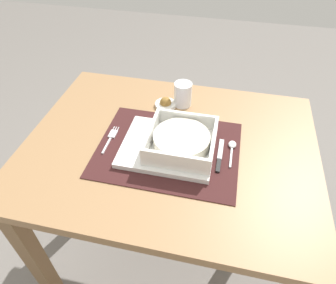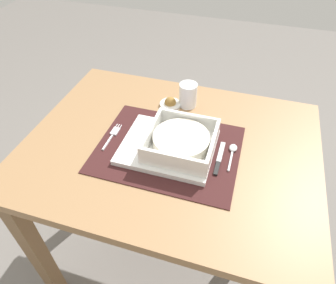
{
  "view_description": "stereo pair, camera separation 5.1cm",
  "coord_description": "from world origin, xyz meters",
  "px_view_note": "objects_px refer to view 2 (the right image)",
  "views": [
    {
      "loc": [
        0.14,
        -0.67,
        1.39
      ],
      "look_at": [
        -0.0,
        -0.02,
        0.77
      ],
      "focal_mm": 32.38,
      "sensor_mm": 36.0,
      "label": 1
    },
    {
      "loc": [
        0.19,
        -0.65,
        1.39
      ],
      "look_at": [
        -0.0,
        -0.02,
        0.77
      ],
      "focal_mm": 32.38,
      "sensor_mm": 36.0,
      "label": 2
    }
  ],
  "objects_px": {
    "spoon": "(233,151)",
    "butter_knife": "(219,160)",
    "dining_table": "(170,169)",
    "porridge_bowl": "(181,142)",
    "condiment_saucer": "(170,104)",
    "fork": "(113,135)",
    "drinking_glass": "(187,96)"
  },
  "relations": [
    {
      "from": "spoon",
      "to": "butter_knife",
      "type": "distance_m",
      "value": 0.06
    },
    {
      "from": "butter_knife",
      "to": "dining_table",
      "type": "bearing_deg",
      "value": 168.79
    },
    {
      "from": "porridge_bowl",
      "to": "butter_knife",
      "type": "relative_size",
      "value": 1.41
    },
    {
      "from": "condiment_saucer",
      "to": "fork",
      "type": "bearing_deg",
      "value": -121.91
    },
    {
      "from": "dining_table",
      "to": "fork",
      "type": "height_order",
      "value": "fork"
    },
    {
      "from": "drinking_glass",
      "to": "condiment_saucer",
      "type": "xyz_separation_m",
      "value": [
        -0.05,
        -0.02,
        -0.03
      ]
    },
    {
      "from": "drinking_glass",
      "to": "condiment_saucer",
      "type": "relative_size",
      "value": 1.14
    },
    {
      "from": "dining_table",
      "to": "fork",
      "type": "distance_m",
      "value": 0.22
    },
    {
      "from": "dining_table",
      "to": "spoon",
      "type": "relative_size",
      "value": 8.16
    },
    {
      "from": "spoon",
      "to": "condiment_saucer",
      "type": "distance_m",
      "value": 0.3
    },
    {
      "from": "porridge_bowl",
      "to": "spoon",
      "type": "xyz_separation_m",
      "value": [
        0.15,
        0.04,
        -0.04
      ]
    },
    {
      "from": "butter_knife",
      "to": "drinking_glass",
      "type": "bearing_deg",
      "value": 122.72
    },
    {
      "from": "spoon",
      "to": "drinking_glass",
      "type": "xyz_separation_m",
      "value": [
        -0.19,
        0.19,
        0.03
      ]
    },
    {
      "from": "spoon",
      "to": "condiment_saucer",
      "type": "bearing_deg",
      "value": 141.8
    },
    {
      "from": "dining_table",
      "to": "condiment_saucer",
      "type": "xyz_separation_m",
      "value": [
        -0.06,
        0.19,
        0.13
      ]
    },
    {
      "from": "dining_table",
      "to": "butter_knife",
      "type": "height_order",
      "value": "butter_knife"
    },
    {
      "from": "dining_table",
      "to": "drinking_glass",
      "type": "distance_m",
      "value": 0.26
    },
    {
      "from": "butter_knife",
      "to": "drinking_glass",
      "type": "height_order",
      "value": "drinking_glass"
    },
    {
      "from": "butter_knife",
      "to": "drinking_glass",
      "type": "relative_size",
      "value": 1.61
    },
    {
      "from": "fork",
      "to": "butter_knife",
      "type": "xyz_separation_m",
      "value": [
        0.34,
        -0.01,
        0.0
      ]
    },
    {
      "from": "spoon",
      "to": "dining_table",
      "type": "bearing_deg",
      "value": -177.67
    },
    {
      "from": "condiment_saucer",
      "to": "spoon",
      "type": "bearing_deg",
      "value": -34.55
    },
    {
      "from": "dining_table",
      "to": "condiment_saucer",
      "type": "distance_m",
      "value": 0.24
    },
    {
      "from": "porridge_bowl",
      "to": "fork",
      "type": "bearing_deg",
      "value": 178.04
    },
    {
      "from": "butter_knife",
      "to": "fork",
      "type": "bearing_deg",
      "value": 177.38
    },
    {
      "from": "porridge_bowl",
      "to": "condiment_saucer",
      "type": "bearing_deg",
      "value": 114.39
    },
    {
      "from": "porridge_bowl",
      "to": "fork",
      "type": "xyz_separation_m",
      "value": [
        -0.23,
        0.01,
        -0.04
      ]
    },
    {
      "from": "spoon",
      "to": "drinking_glass",
      "type": "height_order",
      "value": "drinking_glass"
    },
    {
      "from": "porridge_bowl",
      "to": "drinking_glass",
      "type": "distance_m",
      "value": 0.24
    },
    {
      "from": "dining_table",
      "to": "butter_knife",
      "type": "relative_size",
      "value": 6.54
    },
    {
      "from": "condiment_saucer",
      "to": "butter_knife",
      "type": "bearing_deg",
      "value": -45.67
    },
    {
      "from": "dining_table",
      "to": "drinking_glass",
      "type": "bearing_deg",
      "value": 91.01
    }
  ]
}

